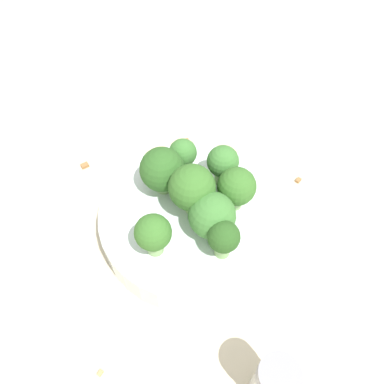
% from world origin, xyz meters
% --- Properties ---
extents(ground_plane, '(3.00, 3.00, 0.00)m').
position_xyz_m(ground_plane, '(0.00, 0.00, 0.00)').
color(ground_plane, beige).
extents(bowl, '(0.21, 0.21, 0.04)m').
position_xyz_m(bowl, '(0.00, 0.00, 0.02)').
color(bowl, silver).
rests_on(bowl, ground_plane).
extents(broccoli_floret_0, '(0.05, 0.05, 0.07)m').
position_xyz_m(broccoli_floret_0, '(0.00, -0.00, 0.08)').
color(broccoli_floret_0, '#7A9E5B').
rests_on(broccoli_floret_0, bowl).
extents(broccoli_floret_1, '(0.03, 0.03, 0.05)m').
position_xyz_m(broccoli_floret_1, '(0.05, -0.03, 0.06)').
color(broccoli_floret_1, '#7A9E5B').
rests_on(broccoli_floret_1, bowl).
extents(broccoli_floret_2, '(0.04, 0.04, 0.05)m').
position_xyz_m(broccoli_floret_2, '(0.01, -0.05, 0.07)').
color(broccoli_floret_2, '#84AD66').
rests_on(broccoli_floret_2, bowl).
extents(broccoli_floret_3, '(0.05, 0.05, 0.06)m').
position_xyz_m(broccoli_floret_3, '(0.04, 0.01, 0.07)').
color(broccoli_floret_3, '#8EB770').
rests_on(broccoli_floret_3, bowl).
extents(broccoli_floret_4, '(0.04, 0.04, 0.05)m').
position_xyz_m(broccoli_floret_4, '(-0.02, 0.06, 0.07)').
color(broccoli_floret_4, '#8EB770').
rests_on(broccoli_floret_4, bowl).
extents(broccoli_floret_5, '(0.03, 0.03, 0.05)m').
position_xyz_m(broccoli_floret_5, '(-0.06, 0.01, 0.07)').
color(broccoli_floret_5, '#84AD66').
rests_on(broccoli_floret_5, bowl).
extents(broccoli_floret_6, '(0.04, 0.04, 0.05)m').
position_xyz_m(broccoli_floret_6, '(-0.02, -0.04, 0.07)').
color(broccoli_floret_6, '#8EB770').
rests_on(broccoli_floret_6, bowl).
extents(broccoli_floret_7, '(0.05, 0.05, 0.05)m').
position_xyz_m(broccoli_floret_7, '(-0.03, -0.00, 0.06)').
color(broccoli_floret_7, '#7A9E5B').
rests_on(broccoli_floret_7, bowl).
extents(pepper_shaker, '(0.03, 0.03, 0.07)m').
position_xyz_m(pepper_shaker, '(-0.18, 0.05, 0.04)').
color(pepper_shaker, silver).
rests_on(pepper_shaker, ground_plane).
extents(almond_crumb_0, '(0.01, 0.01, 0.01)m').
position_xyz_m(almond_crumb_0, '(-0.08, 0.17, 0.00)').
color(almond_crumb_0, tan).
rests_on(almond_crumb_0, ground_plane).
extents(almond_crumb_1, '(0.01, 0.01, 0.01)m').
position_xyz_m(almond_crumb_1, '(0.12, -0.08, 0.00)').
color(almond_crumb_1, olive).
rests_on(almond_crumb_1, ground_plane).
extents(almond_crumb_2, '(0.00, 0.01, 0.01)m').
position_xyz_m(almond_crumb_2, '(0.01, -0.12, 0.00)').
color(almond_crumb_2, '#AD7F4C').
rests_on(almond_crumb_2, ground_plane).
extents(almond_crumb_3, '(0.01, 0.01, 0.01)m').
position_xyz_m(almond_crumb_3, '(0.16, 0.06, 0.00)').
color(almond_crumb_3, olive).
rests_on(almond_crumb_3, ground_plane).
extents(almond_crumb_4, '(0.01, 0.01, 0.01)m').
position_xyz_m(almond_crumb_4, '(-0.03, -0.15, 0.00)').
color(almond_crumb_4, olive).
rests_on(almond_crumb_4, ground_plane).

